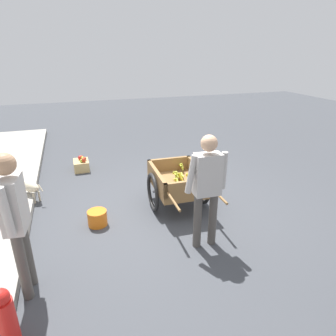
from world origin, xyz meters
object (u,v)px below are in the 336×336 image
vendor_person (207,183)px  plastic_bucket (97,218)px  apple_crate (81,164)px  bystander_person (15,214)px  fruit_cart (178,183)px  fire_hydrant (6,321)px  dog (29,186)px

vendor_person → plastic_bucket: vendor_person is taller
apple_crate → bystander_person: bearing=167.8°
fruit_cart → vendor_person: size_ratio=1.07×
fire_hydrant → plastic_bucket: 2.08m
vendor_person → bystander_person: 2.21m
vendor_person → bystander_person: size_ratio=0.96×
fire_hydrant → apple_crate: fire_hydrant is taller
fruit_cart → bystander_person: 2.65m
dog → fire_hydrant: size_ratio=0.79×
vendor_person → plastic_bucket: (0.96, 1.34, -0.81)m
apple_crate → fruit_cart: bearing=-146.3°
plastic_bucket → dog: bearing=41.0°
bystander_person → dog: bearing=4.8°
fire_hydrant → bystander_person: bearing=-7.6°
dog → fire_hydrant: (-3.05, -0.10, 0.06)m
bystander_person → apple_crate: bearing=-12.2°
apple_crate → plastic_bucket: bearing=-177.6°
fire_hydrant → vendor_person: bearing=-69.1°
plastic_bucket → fire_hydrant: bearing=152.6°
dog → fire_hydrant: fire_hydrant is taller
plastic_bucket → apple_crate: (2.40, 0.10, 0.01)m
apple_crate → dog: bearing=141.1°
fruit_cart → plastic_bucket: size_ratio=5.71×
fruit_cart → vendor_person: (-1.14, 0.04, 0.50)m
fruit_cart → plastic_bucket: bearing=97.5°
plastic_bucket → apple_crate: size_ratio=0.67×
fruit_cart → fire_hydrant: fruit_cart is taller
fruit_cart → dog: bearing=67.0°
fruit_cart → dog: size_ratio=3.17×
dog → fire_hydrant: bearing=-178.1°
fire_hydrant → bystander_person: 0.96m
dog → bystander_person: (-2.34, -0.19, 0.70)m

